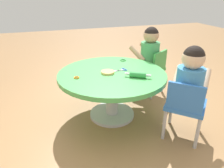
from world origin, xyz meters
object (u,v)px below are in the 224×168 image
Objects in this scene: craft_table at (112,82)px; seated_child_left at (190,78)px; rolling_pin at (138,75)px; child_chair_right at (151,69)px; seated_child_right at (150,50)px; craft_scissors at (122,70)px; child_chair_left at (185,106)px.

craft_table is 1.96× the size of seated_child_left.
craft_table is 0.28m from rolling_pin.
craft_table is 0.68m from child_chair_right.
seated_child_right is at bearing -6.01° from seated_child_left.
seated_child_left reaches higher than rolling_pin.
seated_child_right is 0.68m from rolling_pin.
seated_child_right is at bearing 32.17° from child_chair_right.
rolling_pin is 0.22m from craft_scissors.
rolling_pin is 1.49× the size of craft_scissors.
seated_child_left is at bearing -134.13° from rolling_pin.
seated_child_left is 1.00× the size of seated_child_right.
child_chair_left is 1.05× the size of seated_child_right.
craft_scissors is (-0.33, 0.46, -0.07)m from seated_child_right.
craft_table is 1.87× the size of child_chair_right.
seated_child_right is (0.87, -0.12, 0.23)m from child_chair_left.
seated_child_left is 0.43m from rolling_pin.
seated_child_right is 3.65× the size of craft_scissors.
child_chair_right is (0.33, -0.59, -0.06)m from craft_table.
child_chair_right is 2.58× the size of rolling_pin.
craft_table is 0.70m from seated_child_left.
seated_child_left is 0.95× the size of child_chair_right.
seated_child_right reaches higher than rolling_pin.
seated_child_right is (0.84, -0.09, 0.00)m from seated_child_left.
craft_table is at bearing 44.54° from rolling_pin.
craft_scissors is (0.03, -0.11, 0.10)m from craft_table.
seated_child_right is (0.37, -0.57, 0.17)m from craft_table.
seated_child_left is at bearing 173.99° from seated_child_right.
child_chair_left is 0.91m from seated_child_right.
rolling_pin reaches higher than craft_scissors.
child_chair_right is (0.84, -0.14, 0.00)m from child_chair_left.
seated_child_left is (0.03, -0.03, 0.23)m from child_chair_left.
seated_child_left is at bearing 172.26° from child_chair_right.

